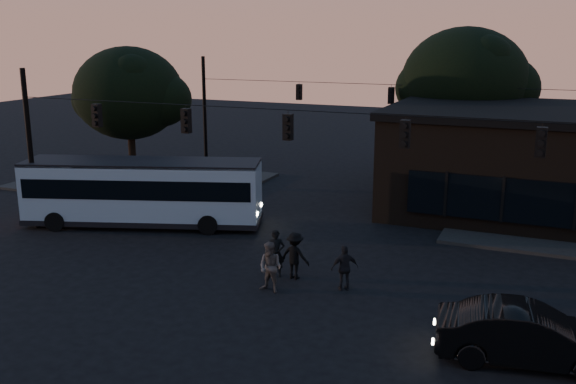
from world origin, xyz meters
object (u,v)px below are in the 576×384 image
at_px(car, 529,336).
at_px(pedestrian_d, 295,256).
at_px(pedestrian_a, 276,253).
at_px(pedestrian_c, 345,268).
at_px(pedestrian_b, 270,267).
at_px(building, 544,162).
at_px(bus, 143,189).

relative_size(car, pedestrian_d, 2.80).
distance_m(pedestrian_a, pedestrian_c, 2.85).
distance_m(pedestrian_b, pedestrian_d, 1.57).
bearing_deg(pedestrian_c, building, -146.68).
bearing_deg(car, bus, 60.13).
relative_size(pedestrian_a, pedestrian_b, 1.00).
bearing_deg(pedestrian_d, building, -114.84).
distance_m(bus, pedestrian_c, 12.09).
bearing_deg(pedestrian_d, pedestrian_c, 176.89).
height_order(building, bus, building).
xyz_separation_m(building, pedestrian_b, (-8.50, -14.76, -1.78)).
bearing_deg(car, pedestrian_c, 56.03).
xyz_separation_m(pedestrian_c, pedestrian_d, (-2.09, 0.37, 0.05)).
relative_size(building, pedestrian_c, 9.07).
xyz_separation_m(building, pedestrian_c, (-6.10, -13.59, -1.86)).
distance_m(building, pedestrian_d, 15.65).
bearing_deg(pedestrian_d, pedestrian_a, 13.73).
bearing_deg(building, pedestrian_d, -121.77).
bearing_deg(pedestrian_b, car, -4.71).
height_order(car, pedestrian_a, pedestrian_a).
bearing_deg(pedestrian_d, pedestrian_b, 85.43).
relative_size(car, pedestrian_b, 2.74).
relative_size(car, pedestrian_a, 2.74).
distance_m(pedestrian_b, pedestrian_c, 2.67).
height_order(car, pedestrian_c, pedestrian_c).
bearing_deg(pedestrian_b, building, 67.36).
bearing_deg(bus, pedestrian_b, -48.27).
bearing_deg(pedestrian_a, pedestrian_d, -12.85).
distance_m(building, pedestrian_b, 17.12).
xyz_separation_m(building, car, (0.26, -16.62, -1.87)).
bearing_deg(building, pedestrian_c, -114.18).
distance_m(bus, pedestrian_a, 9.35).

